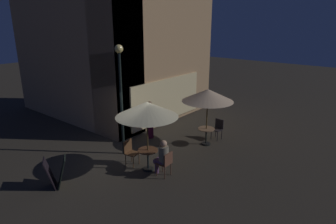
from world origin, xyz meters
TOP-DOWN VIEW (x-y plane):
  - ground_plane at (0.00, 0.00)m, footprint 60.00×60.00m
  - cafe_building at (3.15, 4.18)m, footprint 7.20×8.58m
  - street_lamp_near_corner at (0.42, 0.54)m, footprint 0.31×0.31m
  - menu_sandwich_board at (-2.56, 0.39)m, footprint 0.85×0.82m
  - cafe_table_0 at (3.24, -1.48)m, footprint 0.70×0.70m
  - cafe_table_1 at (0.07, -1.09)m, footprint 0.70×0.70m
  - patio_umbrella_0 at (3.24, -1.48)m, footprint 2.10×2.10m
  - patio_umbrella_1 at (0.07, -1.09)m, footprint 2.12×2.12m
  - cafe_chair_0 at (4.09, -1.55)m, footprint 0.45×0.45m
  - cafe_chair_1 at (-0.04, -0.31)m, footprint 0.49×0.49m
  - cafe_chair_2 at (0.11, -1.87)m, footprint 0.45×0.45m
  - patron_seated_0 at (0.10, -1.73)m, footprint 0.35×0.54m
  - patron_standing_1 at (2.30, 0.84)m, footprint 0.33×0.33m

SIDE VIEW (x-z plane):
  - ground_plane at x=0.00m, z-range 0.00..0.00m
  - menu_sandwich_board at x=-2.56m, z-range 0.02..0.97m
  - cafe_table_0 at x=3.24m, z-range 0.15..0.87m
  - cafe_chair_0 at x=4.09m, z-range 0.09..0.99m
  - cafe_chair_2 at x=0.11m, z-range 0.10..0.98m
  - cafe_table_1 at x=0.07m, z-range 0.16..0.92m
  - cafe_chair_1 at x=-0.04m, z-range 0.09..1.01m
  - patron_seated_0 at x=0.10m, z-range 0.08..1.37m
  - patron_standing_1 at x=2.30m, z-range 0.01..1.70m
  - patio_umbrella_0 at x=3.24m, z-range 0.94..3.34m
  - patio_umbrella_1 at x=0.07m, z-range 0.98..3.46m
  - street_lamp_near_corner at x=0.42m, z-range 0.75..4.97m
  - cafe_building at x=3.15m, z-range -0.01..9.85m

